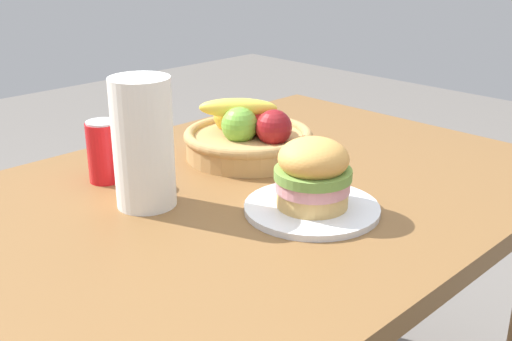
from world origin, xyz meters
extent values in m
cube|color=brown|center=(0.00, 0.00, 0.73)|extent=(1.40, 0.90, 0.04)
cylinder|color=brown|center=(0.62, 0.37, 0.35)|extent=(0.07, 0.07, 0.71)
cylinder|color=white|center=(0.06, -0.15, 0.76)|extent=(0.25, 0.25, 0.01)
cylinder|color=#DBAD60|center=(0.06, -0.15, 0.78)|extent=(0.13, 0.13, 0.03)
cylinder|color=pink|center=(0.06, -0.15, 0.80)|extent=(0.13, 0.13, 0.02)
cylinder|color=olive|center=(0.06, -0.15, 0.82)|extent=(0.14, 0.14, 0.02)
ellipsoid|color=#DF9F4D|center=(0.06, -0.15, 0.85)|extent=(0.13, 0.13, 0.07)
cylinder|color=red|center=(-0.12, 0.24, 0.81)|extent=(0.07, 0.07, 0.12)
cylinder|color=silver|center=(-0.12, 0.24, 0.87)|extent=(0.06, 0.06, 0.00)
cylinder|color=tan|center=(0.19, 0.14, 0.78)|extent=(0.28, 0.28, 0.05)
torus|color=tan|center=(0.19, 0.14, 0.80)|extent=(0.29, 0.29, 0.02)
sphere|color=red|center=(0.23, 0.14, 0.83)|extent=(0.08, 0.08, 0.08)
sphere|color=gold|center=(0.20, 0.21, 0.83)|extent=(0.08, 0.08, 0.08)
sphere|color=#6BAD38|center=(0.16, 0.14, 0.83)|extent=(0.08, 0.08, 0.08)
sphere|color=maroon|center=(0.20, 0.08, 0.83)|extent=(0.08, 0.08, 0.08)
ellipsoid|color=yellow|center=(0.18, 0.17, 0.86)|extent=(0.16, 0.16, 0.05)
cylinder|color=white|center=(-0.13, 0.08, 0.87)|extent=(0.11, 0.11, 0.24)
camera|label=1|loc=(-0.74, -0.81, 1.22)|focal=43.83mm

